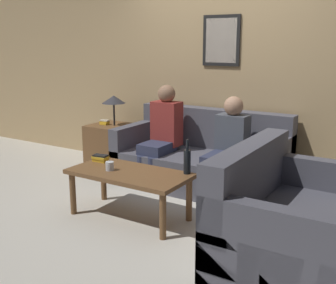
% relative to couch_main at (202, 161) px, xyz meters
% --- Properties ---
extents(ground_plane, '(16.00, 16.00, 0.00)m').
position_rel_couch_main_xyz_m(ground_plane, '(0.00, -0.56, -0.30)').
color(ground_plane, beige).
extents(wall_back, '(9.00, 0.08, 2.60)m').
position_rel_couch_main_xyz_m(wall_back, '(0.00, 0.49, 1.00)').
color(wall_back, tan).
rests_on(wall_back, ground_plane).
extents(couch_main, '(1.98, 0.94, 0.89)m').
position_rel_couch_main_xyz_m(couch_main, '(0.00, 0.00, 0.00)').
color(couch_main, '#4C4C56').
rests_on(couch_main, ground_plane).
extents(couch_side, '(0.94, 1.44, 0.89)m').
position_rel_couch_main_xyz_m(couch_side, '(1.35, -1.20, 0.00)').
color(couch_side, '#4C4C56').
rests_on(couch_side, ground_plane).
extents(coffee_table, '(1.18, 0.59, 0.47)m').
position_rel_couch_main_xyz_m(coffee_table, '(-0.17, -1.21, 0.11)').
color(coffee_table, brown).
rests_on(coffee_table, ground_plane).
extents(side_table_with_lamp, '(0.53, 0.53, 1.01)m').
position_rel_couch_main_xyz_m(side_table_with_lamp, '(-1.33, -0.07, 0.04)').
color(side_table_with_lamp, brown).
rests_on(side_table_with_lamp, ground_plane).
extents(wine_bottle, '(0.07, 0.07, 0.33)m').
position_rel_couch_main_xyz_m(wine_bottle, '(0.34, -0.98, 0.29)').
color(wine_bottle, black).
rests_on(wine_bottle, coffee_table).
extents(drinking_glass, '(0.08, 0.08, 0.09)m').
position_rel_couch_main_xyz_m(drinking_glass, '(-0.35, -1.28, 0.21)').
color(drinking_glass, silver).
rests_on(drinking_glass, coffee_table).
extents(book_stack, '(0.16, 0.11, 0.07)m').
position_rel_couch_main_xyz_m(book_stack, '(-0.63, -1.09, 0.20)').
color(book_stack, gold).
rests_on(book_stack, coffee_table).
extents(person_left, '(0.34, 0.59, 1.19)m').
position_rel_couch_main_xyz_m(person_left, '(-0.46, -0.16, 0.34)').
color(person_left, '#2D334C').
rests_on(person_left, ground_plane).
extents(person_right, '(0.34, 0.66, 1.11)m').
position_rel_couch_main_xyz_m(person_right, '(0.41, -0.21, 0.30)').
color(person_right, '#2D334C').
rests_on(person_right, ground_plane).
extents(teddy_bear, '(0.21, 0.21, 0.33)m').
position_rel_couch_main_xyz_m(teddy_bear, '(0.76, -1.02, -0.16)').
color(teddy_bear, '#A87A51').
rests_on(teddy_bear, ground_plane).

